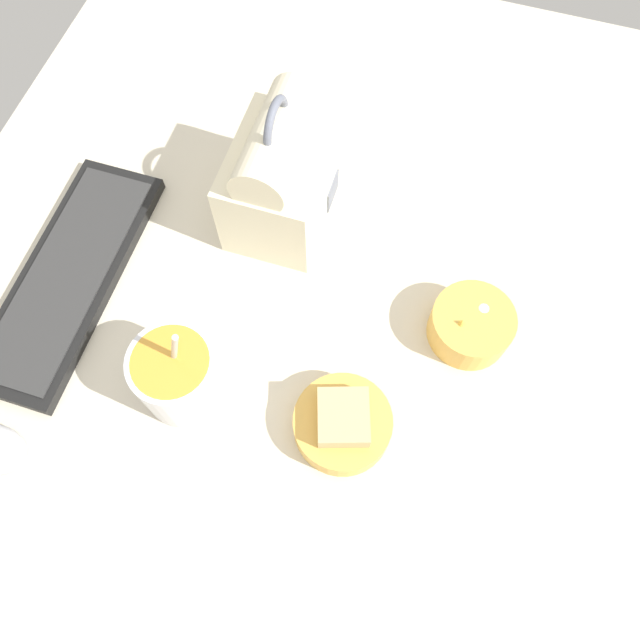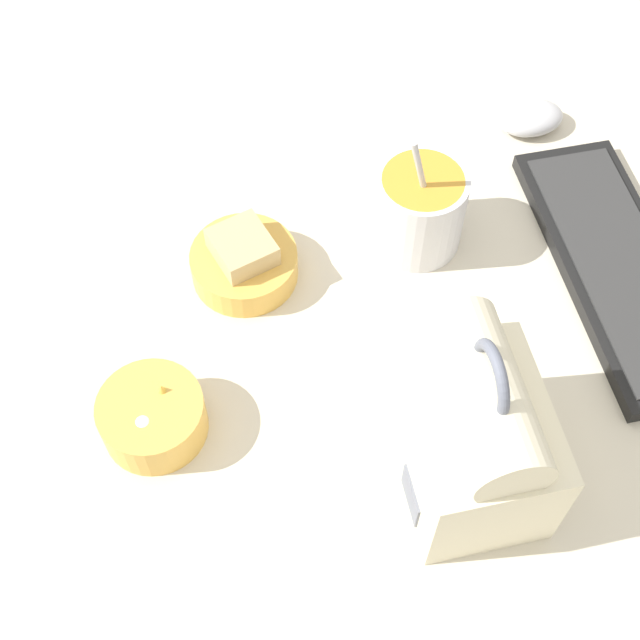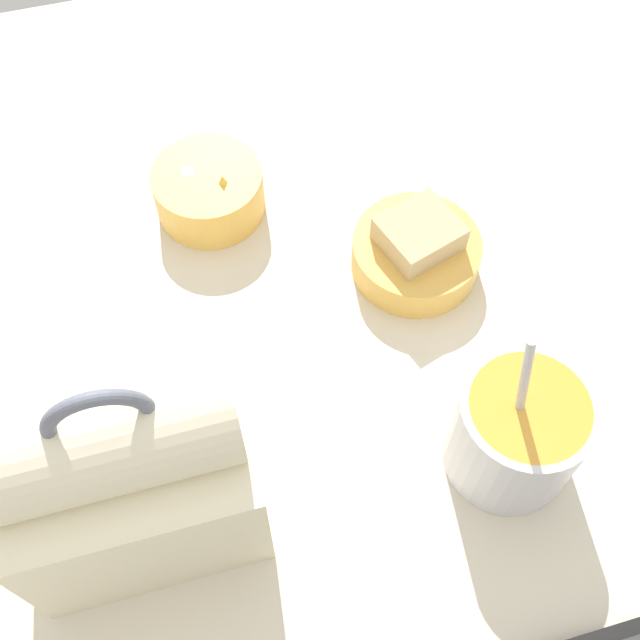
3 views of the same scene
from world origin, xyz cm
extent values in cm
cube|color=beige|center=(0.00, 0.00, 1.00)|extent=(140.00, 110.00, 2.00)
cube|color=black|center=(-0.74, 33.07, 2.90)|extent=(35.99, 12.20, 1.80)
cube|color=#333333|center=(-0.74, 33.07, 3.95)|extent=(33.11, 10.00, 0.30)
cube|color=#EFE5C1|center=(18.38, 9.02, 8.43)|extent=(17.15, 12.40, 12.85)
cylinder|color=#EFE5C1|center=(18.38, 9.02, 16.80)|extent=(16.29, 7.07, 7.07)
cube|color=slate|center=(21.39, 2.72, 5.53)|extent=(4.80, 0.30, 3.86)
torus|color=slate|center=(18.38, 9.02, 19.98)|extent=(7.00, 1.00, 7.00)
cylinder|color=silver|center=(-10.38, 12.29, 7.02)|extent=(10.22, 10.22, 10.04)
cylinder|color=gold|center=(-10.38, 12.29, 11.74)|extent=(8.99, 8.99, 0.60)
cylinder|color=silver|center=(-9.62, 11.78, 13.12)|extent=(0.70, 3.47, 11.37)
cylinder|color=#EAB24C|center=(-9.41, -7.85, 3.83)|extent=(11.90, 11.90, 3.66)
cube|color=tan|center=(-9.41, -7.85, 5.84)|extent=(8.06, 7.68, 5.12)
cylinder|color=#EAB24C|center=(7.62, -19.89, 4.46)|extent=(10.60, 10.60, 4.93)
ellipsoid|color=white|center=(9.21, -20.69, 5.42)|extent=(2.88, 2.88, 3.39)
cone|color=#EFBC47|center=(6.29, -18.41, 5.82)|extent=(4.79, 4.79, 4.19)
sphere|color=black|center=(7.96, -23.11, 4.36)|extent=(1.27, 1.27, 1.27)
sphere|color=black|center=(8.40, -22.49, 4.36)|extent=(1.27, 1.27, 1.27)
sphere|color=black|center=(8.46, -21.73, 4.36)|extent=(1.27, 1.27, 1.27)
ellipsoid|color=silver|center=(-24.58, 31.05, 3.62)|extent=(5.90, 8.43, 3.25)
camera|label=1|loc=(-28.10, -10.84, 77.50)|focal=35.00mm
camera|label=2|loc=(49.94, -12.07, 83.71)|focal=50.00mm
camera|label=3|loc=(10.69, 31.27, 64.93)|focal=45.00mm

